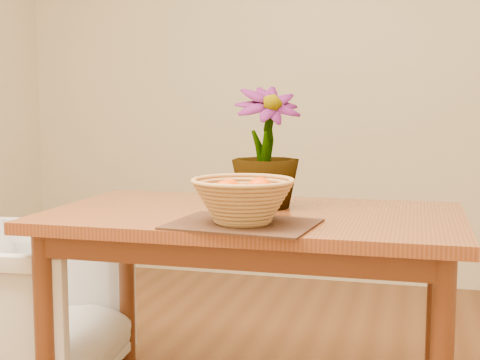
% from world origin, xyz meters
% --- Properties ---
extents(wall_back, '(4.00, 0.02, 2.70)m').
position_xyz_m(wall_back, '(0.00, 2.25, 1.35)').
color(wall_back, beige).
rests_on(wall_back, floor).
extents(table, '(1.40, 0.80, 0.75)m').
position_xyz_m(table, '(0.00, 0.30, 0.66)').
color(table, brown).
rests_on(table, floor).
extents(placemat, '(0.46, 0.37, 0.01)m').
position_xyz_m(placemat, '(0.03, 0.05, 0.75)').
color(placemat, '#3C2516').
rests_on(placemat, table).
extents(wicker_basket, '(0.31, 0.31, 0.13)m').
position_xyz_m(wicker_basket, '(0.03, 0.05, 0.82)').
color(wicker_basket, '#AA8247').
rests_on(wicker_basket, placemat).
extents(orange_pile, '(0.18, 0.19, 0.08)m').
position_xyz_m(orange_pile, '(0.03, 0.05, 0.85)').
color(orange_pile, '#F35703').
rests_on(orange_pile, wicker_basket).
extents(potted_plant, '(0.33, 0.33, 0.43)m').
position_xyz_m(potted_plant, '(0.02, 0.40, 0.96)').
color(potted_plant, '#194D16').
rests_on(potted_plant, table).
extents(armchair, '(0.69, 0.73, 0.71)m').
position_xyz_m(armchair, '(-0.92, 0.31, 0.36)').
color(armchair, '#86715C').
rests_on(armchair, floor).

